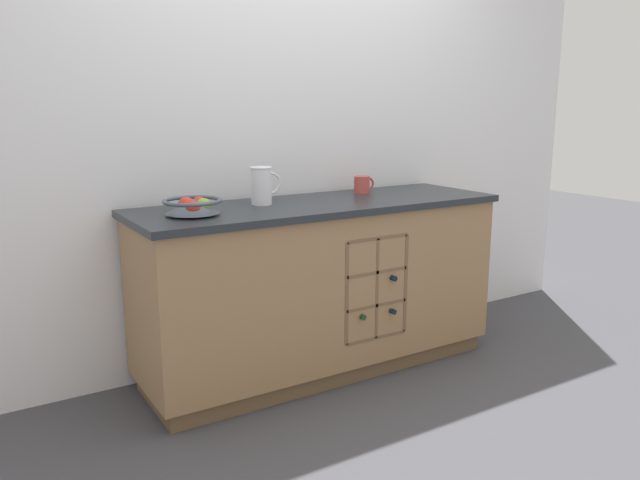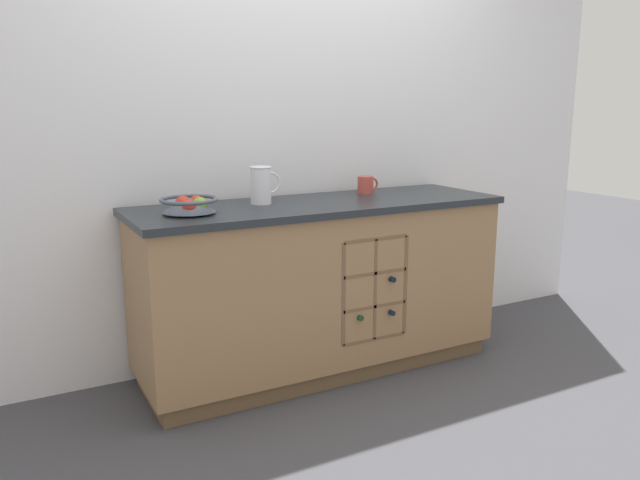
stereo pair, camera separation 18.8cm
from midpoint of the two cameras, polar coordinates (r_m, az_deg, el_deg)
The scene contains 6 objects.
ground_plane at distance 3.42m, azimuth -1.61°, elevation -11.57°, with size 14.00×14.00×0.00m, color #424247.
back_wall at distance 3.44m, azimuth -4.78°, elevation 10.45°, with size 4.40×0.06×2.55m, color white.
kitchen_island at distance 3.26m, azimuth -1.61°, elevation -4.22°, with size 1.92×0.62×0.90m.
fruit_bowl at distance 2.85m, azimuth -13.40°, elevation 3.11°, with size 0.26×0.26×0.08m.
white_pitcher at distance 3.09m, azimuth -7.07°, elevation 5.03°, with size 0.16×0.11×0.19m.
ceramic_mug at distance 3.48m, azimuth 2.35°, elevation 5.09°, with size 0.13×0.09×0.09m.
Camera 1 is at (-1.65, -2.66, 1.38)m, focal length 35.00 mm.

